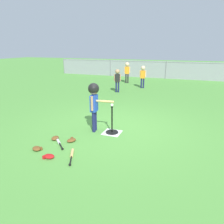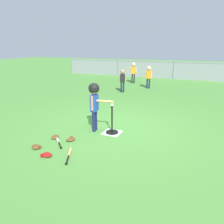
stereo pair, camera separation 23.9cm
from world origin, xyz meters
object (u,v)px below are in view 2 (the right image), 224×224
object	(u,v)px
fielder_deep_center	(123,78)
fielder_near_right	(149,74)
glove_near_bats	(47,155)
batter_child	(94,97)
fielder_deep_left	(133,70)
baseball_on_tee	(112,105)
spare_bat_wood	(69,154)
glove_by_plate	(55,137)
glove_tossed_aside	(71,139)
batting_tee	(112,129)
spare_bat_silver	(58,141)
glove_outfield_drop	(36,147)

from	to	relation	value
fielder_deep_center	fielder_near_right	bearing A→B (deg)	59.08
fielder_near_right	glove_near_bats	bearing A→B (deg)	-90.60
batter_child	fielder_deep_left	bearing A→B (deg)	100.66
baseball_on_tee	glove_near_bats	world-z (taller)	baseball_on_tee
glove_near_bats	batter_child	bearing A→B (deg)	80.73
baseball_on_tee	spare_bat_wood	distance (m)	1.59
glove_by_plate	batter_child	bearing A→B (deg)	51.13
fielder_deep_left	glove_near_bats	bearing A→B (deg)	-82.76
fielder_deep_center	glove_tossed_aside	xyz separation A→B (m)	(0.82, -5.50, -0.67)
baseball_on_tee	batter_child	size ratio (longest dim) A/B	0.06
batting_tee	fielder_deep_left	xyz separation A→B (m)	(-1.86, 7.40, 0.67)
glove_near_bats	glove_tossed_aside	world-z (taller)	same
spare_bat_silver	glove_near_bats	world-z (taller)	glove_near_bats
spare_bat_silver	glove_near_bats	bearing A→B (deg)	-71.52
spare_bat_wood	batting_tee	bearing A→B (deg)	76.57
fielder_deep_center	glove_outfield_drop	distance (m)	6.16
glove_near_bats	glove_by_plate	bearing A→B (deg)	117.12
batter_child	spare_bat_wood	distance (m)	1.60
fielder_deep_left	spare_bat_wood	world-z (taller)	fielder_deep_left
fielder_near_right	glove_by_plate	world-z (taller)	fielder_near_right
batting_tee	glove_tossed_aside	bearing A→B (deg)	-130.13
fielder_deep_center	spare_bat_wood	bearing A→B (deg)	-79.08
fielder_near_right	fielder_deep_center	size ratio (longest dim) A/B	1.06
spare_bat_silver	fielder_deep_left	bearing A→B (deg)	96.35
batting_tee	glove_near_bats	world-z (taller)	batting_tee
fielder_near_right	glove_by_plate	xyz separation A→B (m)	(-0.47, -7.00, -0.71)
spare_bat_wood	spare_bat_silver	bearing A→B (deg)	145.30
fielder_deep_center	glove_near_bats	distance (m)	6.39
spare_bat_silver	batting_tee	bearing A→B (deg)	46.72
glove_by_plate	glove_tossed_aside	world-z (taller)	same
batting_tee	glove_tossed_aside	distance (m)	1.07
fielder_deep_center	glove_near_bats	world-z (taller)	fielder_deep_center
fielder_deep_left	glove_near_bats	world-z (taller)	fielder_deep_left
batting_tee	spare_bat_wood	world-z (taller)	batting_tee
batter_child	glove_near_bats	world-z (taller)	batter_child
baseball_on_tee	fielder_near_right	world-z (taller)	fielder_near_right
batter_child	fielder_deep_center	bearing A→B (deg)	102.50
fielder_deep_center	fielder_deep_left	world-z (taller)	fielder_deep_left
fielder_deep_left	spare_bat_wood	distance (m)	8.96
spare_bat_wood	glove_by_plate	world-z (taller)	glove_by_plate
fielder_deep_center	glove_by_plate	distance (m)	5.59
batter_child	glove_by_plate	world-z (taller)	batter_child
fielder_deep_left	batting_tee	bearing A→B (deg)	-75.92
spare_bat_wood	glove_outfield_drop	bearing A→B (deg)	-176.95
glove_by_plate	spare_bat_wood	bearing A→B (deg)	-34.86
batting_tee	fielder_deep_left	world-z (taller)	fielder_deep_left
glove_by_plate	glove_near_bats	size ratio (longest dim) A/B	1.11
batting_tee	glove_outfield_drop	distance (m)	1.84
batter_child	spare_bat_wood	bearing A→B (deg)	-84.79
batter_child	glove_by_plate	distance (m)	1.34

